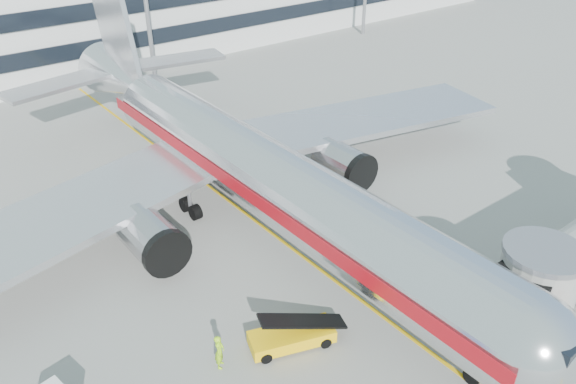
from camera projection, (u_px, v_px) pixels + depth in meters
ground at (357, 297)px, 33.12m from camera, size 180.00×180.00×0.00m
lead_in_line at (259, 223)px, 39.89m from camera, size 0.25×70.00×0.01m
main_jet at (243, 162)px, 38.91m from camera, size 50.95×48.70×16.06m
belt_loader at (292, 336)px, 29.56m from camera, size 4.84×3.04×2.27m
ramp_worker at (219, 352)px, 28.12m from camera, size 0.84×0.87×2.00m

